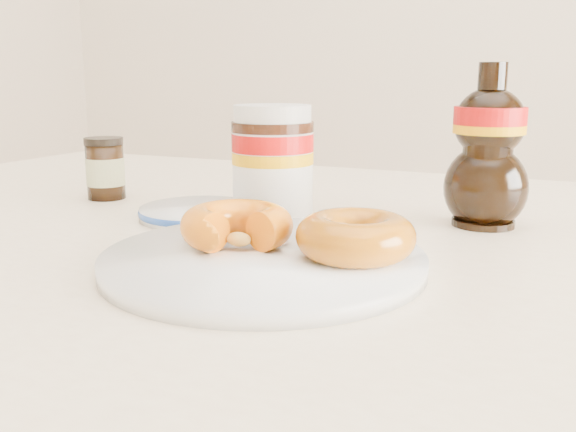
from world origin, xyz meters
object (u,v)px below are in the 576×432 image
at_px(donut_whole, 356,236).
at_px(syrup_bottle, 488,146).
at_px(donut_bitten, 237,225).
at_px(nutella_jar, 273,159).
at_px(plate, 263,260).
at_px(dining_table, 303,305).
at_px(blue_rim_saucer, 199,212).
at_px(dark_jar, 105,169).

xyz_separation_m(donut_whole, syrup_bottle, (0.07, 0.22, 0.05)).
xyz_separation_m(donut_bitten, nutella_jar, (-0.04, 0.16, 0.04)).
relative_size(plate, nutella_jar, 2.14).
bearing_deg(donut_bitten, dining_table, 104.34).
xyz_separation_m(nutella_jar, blue_rim_saucer, (-0.08, -0.03, -0.06)).
xyz_separation_m(donut_bitten, dark_jar, (-0.29, 0.18, 0.01)).
bearing_deg(nutella_jar, donut_bitten, -75.49).
bearing_deg(nutella_jar, syrup_bottle, 16.87).
xyz_separation_m(donut_bitten, blue_rim_saucer, (-0.12, 0.13, -0.02)).
height_order(donut_whole, nutella_jar, nutella_jar).
xyz_separation_m(nutella_jar, syrup_bottle, (0.22, 0.07, 0.02)).
bearing_deg(donut_whole, dark_jar, 156.73).
bearing_deg(nutella_jar, blue_rim_saucer, -159.55).
xyz_separation_m(dining_table, plate, (0.02, -0.14, 0.09)).
height_order(donut_whole, dark_jar, dark_jar).
xyz_separation_m(nutella_jar, dark_jar, (-0.25, 0.02, -0.03)).
xyz_separation_m(plate, donut_bitten, (-0.03, 0.01, 0.02)).
distance_m(plate, dark_jar, 0.38).
height_order(dining_table, donut_whole, donut_whole).
bearing_deg(plate, dining_table, 99.31).
bearing_deg(syrup_bottle, dining_table, -149.92).
distance_m(dining_table, plate, 0.17).
bearing_deg(blue_rim_saucer, donut_whole, -28.10).
relative_size(dining_table, donut_bitten, 14.15).
bearing_deg(dining_table, dark_jar, 170.02).
height_order(donut_bitten, blue_rim_saucer, donut_bitten).
bearing_deg(donut_bitten, syrup_bottle, 70.13).
height_order(plate, nutella_jar, nutella_jar).
xyz_separation_m(donut_bitten, donut_whole, (0.11, 0.01, 0.00)).
xyz_separation_m(dining_table, donut_bitten, (-0.01, -0.12, 0.11)).
distance_m(donut_whole, blue_rim_saucer, 0.26).
bearing_deg(donut_whole, donut_bitten, -176.79).
bearing_deg(plate, donut_bitten, 156.24).
bearing_deg(dark_jar, dining_table, -9.98).
bearing_deg(syrup_bottle, blue_rim_saucer, -162.17).
bearing_deg(dark_jar, plate, -30.55).
relative_size(syrup_bottle, dark_jar, 2.16).
distance_m(donut_bitten, blue_rim_saucer, 0.18).
bearing_deg(donut_whole, nutella_jar, 134.44).
relative_size(dining_table, plate, 5.16).
distance_m(dining_table, donut_bitten, 0.17).
relative_size(dark_jar, blue_rim_saucer, 0.59).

